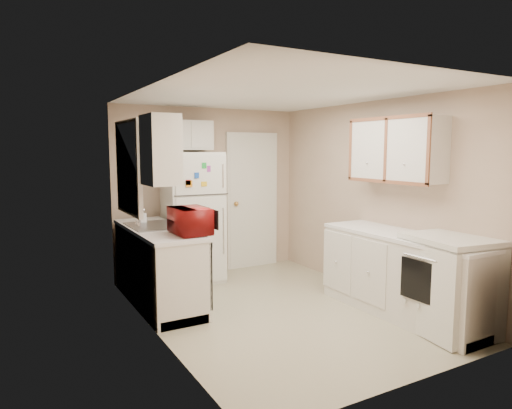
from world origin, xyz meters
TOP-DOWN VIEW (x-y plane):
  - floor at (0.00, 0.00)m, footprint 3.80×3.80m
  - ceiling at (0.00, 0.00)m, footprint 3.80×3.80m
  - wall_left at (-1.40, 0.00)m, footprint 3.80×3.80m
  - wall_right at (1.40, 0.00)m, footprint 3.80×3.80m
  - wall_back at (0.00, 1.90)m, footprint 2.80×2.80m
  - wall_front at (0.00, -1.90)m, footprint 2.80×2.80m
  - left_counter at (-1.10, 0.90)m, footprint 0.60×1.80m
  - dishwasher at (-0.81, 0.30)m, footprint 0.03×0.58m
  - sink at (-1.10, 1.05)m, footprint 0.54×0.74m
  - microwave at (-0.90, 0.34)m, footprint 0.52×0.29m
  - soap_bottle at (-1.15, 1.34)m, footprint 0.10×0.10m
  - window_blinds at (-1.36, 1.05)m, footprint 0.10×0.98m
  - upper_cabinet_left at (-1.25, 0.22)m, footprint 0.30×0.45m
  - refrigerator at (-0.39, 1.60)m, footprint 0.77×0.75m
  - cabinet_over_fridge at (-0.40, 1.75)m, footprint 0.70×0.30m
  - interior_door at (0.70, 1.86)m, footprint 0.86×0.06m
  - right_counter at (1.10, -0.80)m, footprint 0.60×2.00m
  - stove at (1.12, -1.37)m, footprint 0.76×0.88m
  - upper_cabinet_right at (1.25, -0.50)m, footprint 0.30×1.20m

SIDE VIEW (x-z plane):
  - floor at x=0.00m, z-range 0.00..0.00m
  - left_counter at x=-1.10m, z-range 0.00..0.90m
  - right_counter at x=1.10m, z-range 0.00..0.90m
  - stove at x=1.12m, z-range 0.00..0.98m
  - dishwasher at x=-0.81m, z-range 0.13..0.85m
  - sink at x=-1.10m, z-range 0.78..0.94m
  - refrigerator at x=-0.39m, z-range 0.00..1.77m
  - soap_bottle at x=-1.15m, z-range 0.91..1.09m
  - interior_door at x=0.70m, z-range -0.02..2.06m
  - microwave at x=-0.90m, z-range 0.88..1.22m
  - wall_left at x=-1.40m, z-range 1.20..1.20m
  - wall_right at x=1.40m, z-range 1.20..1.20m
  - wall_back at x=0.00m, z-range 1.20..1.20m
  - wall_front at x=0.00m, z-range 1.20..1.20m
  - window_blinds at x=-1.36m, z-range 1.06..2.14m
  - upper_cabinet_left at x=-1.25m, z-range 1.45..2.15m
  - upper_cabinet_right at x=1.25m, z-range 1.45..2.15m
  - cabinet_over_fridge at x=-0.40m, z-range 1.80..2.20m
  - ceiling at x=0.00m, z-range 2.40..2.40m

